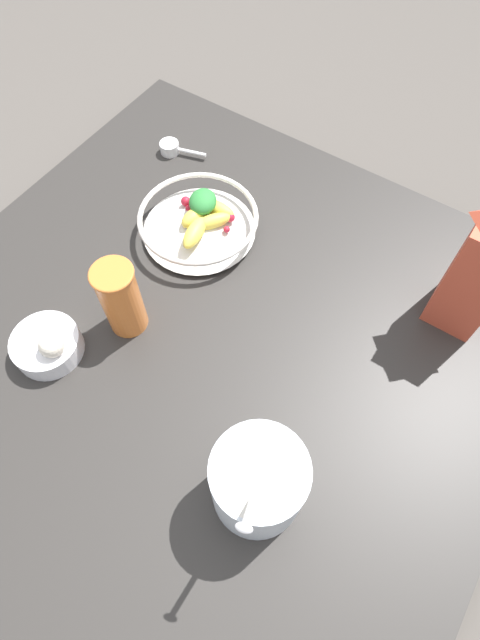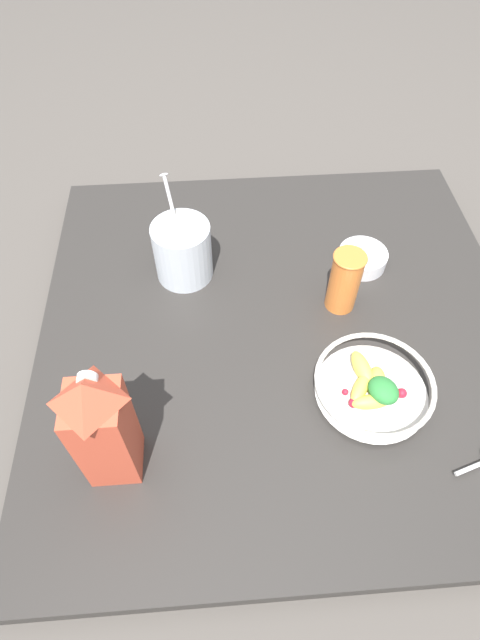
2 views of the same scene
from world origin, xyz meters
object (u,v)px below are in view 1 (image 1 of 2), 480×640
Objects in this scene: yogurt_tub at (258,481)px; drinking_cup at (121,298)px; garlic_bowl at (48,345)px; fruit_bowl at (199,221)px.

yogurt_tub reaches higher than drinking_cup.
yogurt_tub reaches higher than garlic_bowl.
fruit_bowl reaches higher than garlic_bowl.
drinking_cup is (0.01, -0.23, 0.04)m from fruit_bowl.
yogurt_tub is (0.36, -0.35, 0.04)m from fruit_bowl.
drinking_cup reaches higher than fruit_bowl.
fruit_bowl is at bearing 81.04° from garlic_bowl.
fruit_bowl is 0.24m from drinking_cup.
drinking_cup is at bearing 59.39° from garlic_bowl.
yogurt_tub is 0.41m from garlic_bowl.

